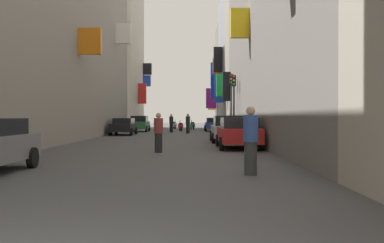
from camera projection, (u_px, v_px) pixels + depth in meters
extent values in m
plane|color=#424244|center=(167.00, 137.00, 33.53)|extent=(140.00, 140.00, 0.00)
cube|color=gray|center=(44.00, 36.00, 29.92)|extent=(6.00, 33.99, 13.65)
cube|color=orange|center=(89.00, 41.00, 26.83)|extent=(1.35, 0.43, 1.57)
cube|color=white|center=(122.00, 34.00, 39.91)|extent=(1.33, 0.44, 1.76)
cube|color=#BCB29E|center=(113.00, 46.00, 56.44)|extent=(6.00, 13.90, 20.77)
cube|color=red|center=(141.00, 94.00, 56.48)|extent=(1.02, 0.42, 2.55)
cube|color=black|center=(146.00, 69.00, 62.27)|extent=(1.16, 0.57, 1.56)
cube|color=blue|center=(146.00, 81.00, 62.59)|extent=(1.02, 0.61, 1.52)
cube|color=yellow|center=(238.00, 23.00, 25.58)|extent=(1.06, 0.46, 1.65)
cube|color=black|center=(225.00, 87.00, 37.90)|extent=(0.66, 0.36, 2.44)
cube|color=gray|center=(256.00, 28.00, 42.77)|extent=(6.00, 7.04, 19.90)
cube|color=green|center=(220.00, 85.00, 41.31)|extent=(1.02, 0.58, 2.04)
cube|color=blue|center=(218.00, 88.00, 45.15)|extent=(1.03, 0.42, 2.84)
cube|color=gray|center=(246.00, 64.00, 51.06)|extent=(6.00, 9.48, 14.86)
cube|color=orange|center=(214.00, 71.00, 54.33)|extent=(0.75, 0.57, 3.00)
cube|color=orange|center=(215.00, 68.00, 51.43)|extent=(0.85, 0.43, 2.16)
cube|color=blue|center=(215.00, 87.00, 49.19)|extent=(1.19, 0.55, 2.60)
cube|color=black|center=(217.00, 60.00, 48.02)|extent=(0.94, 0.36, 2.68)
cube|color=slate|center=(238.00, 77.00, 59.64)|extent=(6.00, 7.67, 13.36)
cube|color=purple|center=(210.00, 98.00, 60.45)|extent=(1.37, 0.38, 2.68)
cube|color=yellow|center=(210.00, 101.00, 62.83)|extent=(1.03, 0.51, 2.36)
cube|color=blue|center=(212.00, 75.00, 61.09)|extent=(0.73, 0.63, 3.18)
cube|color=#B21E1E|center=(237.00, 135.00, 21.12)|extent=(1.78, 4.32, 0.66)
cube|color=black|center=(238.00, 123.00, 20.89)|extent=(1.56, 2.42, 0.49)
cylinder|color=black|center=(216.00, 140.00, 22.54)|extent=(0.18, 0.60, 0.60)
cylinder|color=black|center=(252.00, 140.00, 22.55)|extent=(0.18, 0.60, 0.60)
cylinder|color=black|center=(220.00, 144.00, 19.69)|extent=(0.18, 0.60, 0.60)
cylinder|color=black|center=(261.00, 144.00, 19.70)|extent=(0.18, 0.60, 0.60)
cube|color=navy|center=(213.00, 125.00, 45.98)|extent=(1.77, 4.34, 0.62)
cube|color=black|center=(213.00, 120.00, 45.76)|extent=(1.55, 2.43, 0.45)
cylinder|color=black|center=(204.00, 128.00, 47.42)|extent=(0.18, 0.60, 0.60)
cylinder|color=black|center=(220.00, 128.00, 47.42)|extent=(0.18, 0.60, 0.60)
cylinder|color=black|center=(204.00, 129.00, 44.55)|extent=(0.18, 0.60, 0.60)
cylinder|color=black|center=(222.00, 129.00, 44.56)|extent=(0.18, 0.60, 0.60)
cube|color=black|center=(122.00, 127.00, 36.64)|extent=(1.68, 4.37, 0.61)
cube|color=black|center=(122.00, 121.00, 36.85)|extent=(1.48, 2.45, 0.45)
cylinder|color=black|center=(130.00, 132.00, 35.20)|extent=(0.18, 0.60, 0.60)
cylinder|color=black|center=(109.00, 132.00, 35.20)|extent=(0.18, 0.60, 0.60)
cylinder|color=black|center=(135.00, 131.00, 38.09)|extent=(0.18, 0.60, 0.60)
cylinder|color=black|center=(115.00, 131.00, 38.08)|extent=(0.18, 0.60, 0.60)
cube|color=#B7B7BC|center=(226.00, 131.00, 26.49)|extent=(1.78, 4.24, 0.66)
cube|color=black|center=(226.00, 121.00, 26.27)|extent=(1.56, 2.37, 0.58)
cylinder|color=black|center=(210.00, 136.00, 27.89)|extent=(0.18, 0.60, 0.60)
cylinder|color=black|center=(239.00, 136.00, 27.89)|extent=(0.18, 0.60, 0.60)
cylinder|color=black|center=(212.00, 138.00, 25.09)|extent=(0.18, 0.60, 0.60)
cylinder|color=black|center=(244.00, 138.00, 25.10)|extent=(0.18, 0.60, 0.60)
cylinder|color=black|center=(31.00, 158.00, 13.06)|extent=(0.18, 0.60, 0.60)
cube|color=#236638|center=(138.00, 125.00, 44.78)|extent=(1.69, 4.27, 0.69)
cube|color=black|center=(138.00, 119.00, 44.99)|extent=(1.49, 2.39, 0.57)
cylinder|color=black|center=(145.00, 129.00, 43.38)|extent=(0.18, 0.60, 0.60)
cylinder|color=black|center=(127.00, 129.00, 43.37)|extent=(0.18, 0.60, 0.60)
cylinder|color=black|center=(148.00, 128.00, 46.20)|extent=(0.18, 0.60, 0.60)
cylinder|color=black|center=(131.00, 128.00, 46.19)|extent=(0.18, 0.60, 0.60)
cube|color=silver|center=(173.00, 125.00, 54.66)|extent=(0.60, 1.19, 0.45)
cube|color=black|center=(173.00, 122.00, 54.87)|extent=(0.40, 0.60, 0.16)
cylinder|color=#4C4C51|center=(174.00, 122.00, 54.10)|extent=(0.10, 0.28, 0.68)
cylinder|color=black|center=(174.00, 127.00, 53.97)|extent=(0.17, 0.49, 0.48)
cylinder|color=black|center=(172.00, 127.00, 55.37)|extent=(0.17, 0.49, 0.48)
cube|color=#287F3D|center=(191.00, 125.00, 52.78)|extent=(0.65, 1.22, 0.45)
cube|color=black|center=(191.00, 123.00, 52.56)|extent=(0.42, 0.61, 0.16)
cylinder|color=#4C4C51|center=(190.00, 122.00, 53.34)|extent=(0.11, 0.28, 0.68)
cylinder|color=black|center=(190.00, 127.00, 53.49)|extent=(0.19, 0.49, 0.48)
cylinder|color=black|center=(192.00, 127.00, 52.07)|extent=(0.19, 0.49, 0.48)
cube|color=red|center=(179.00, 127.00, 46.38)|extent=(0.59, 1.20, 0.45)
cube|color=black|center=(179.00, 124.00, 46.17)|extent=(0.39, 0.60, 0.16)
cylinder|color=#4C4C51|center=(179.00, 123.00, 46.95)|extent=(0.09, 0.28, 0.68)
cylinder|color=black|center=(178.00, 129.00, 47.10)|extent=(0.16, 0.49, 0.48)
cylinder|color=black|center=(180.00, 129.00, 45.67)|extent=(0.16, 0.49, 0.48)
cylinder|color=black|center=(157.00, 143.00, 18.68)|extent=(0.44, 0.44, 0.80)
cylinder|color=maroon|center=(157.00, 126.00, 18.67)|extent=(0.52, 0.52, 0.63)
sphere|color=tan|center=(157.00, 115.00, 18.67)|extent=(0.22, 0.22, 0.22)
cylinder|color=#323232|center=(249.00, 158.00, 11.49)|extent=(0.45, 0.45, 0.85)
cylinder|color=#335199|center=(249.00, 129.00, 11.48)|extent=(0.53, 0.53, 0.67)
sphere|color=tan|center=(249.00, 111.00, 11.47)|extent=(0.23, 0.23, 0.23)
cylinder|color=black|center=(170.00, 128.00, 42.50)|extent=(0.45, 0.45, 0.84)
cylinder|color=black|center=(170.00, 120.00, 42.49)|extent=(0.53, 0.53, 0.66)
sphere|color=tan|center=(170.00, 115.00, 42.49)|extent=(0.23, 0.23, 0.23)
cylinder|color=black|center=(187.00, 129.00, 39.52)|extent=(0.39, 0.39, 0.85)
cylinder|color=black|center=(187.00, 120.00, 39.52)|extent=(0.46, 0.46, 0.67)
sphere|color=tan|center=(187.00, 115.00, 39.51)|extent=(0.23, 0.23, 0.23)
cylinder|color=#2D2D2D|center=(232.00, 112.00, 30.79)|extent=(0.12, 0.12, 3.56)
cube|color=black|center=(233.00, 81.00, 30.77)|extent=(0.26, 0.26, 0.75)
sphere|color=red|center=(233.00, 77.00, 30.63)|extent=(0.14, 0.14, 0.14)
sphere|color=orange|center=(233.00, 81.00, 30.63)|extent=(0.14, 0.14, 0.14)
sphere|color=green|center=(233.00, 84.00, 30.63)|extent=(0.14, 0.14, 0.14)
cylinder|color=#2D2D2D|center=(230.00, 111.00, 32.46)|extent=(0.12, 0.12, 3.80)
cube|color=black|center=(230.00, 79.00, 32.44)|extent=(0.26, 0.26, 0.75)
sphere|color=red|center=(230.00, 76.00, 32.30)|extent=(0.14, 0.14, 0.14)
sphere|color=orange|center=(230.00, 79.00, 32.30)|extent=(0.14, 0.14, 0.14)
sphere|color=green|center=(230.00, 83.00, 32.30)|extent=(0.14, 0.14, 0.14)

